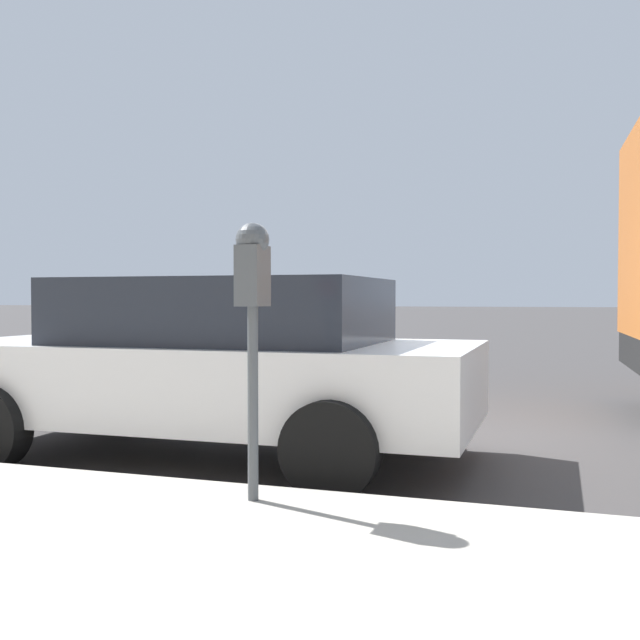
{
  "coord_description": "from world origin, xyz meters",
  "views": [
    {
      "loc": [
        -6.38,
        -1.38,
        1.28
      ],
      "look_at": [
        -2.08,
        0.04,
        1.15
      ],
      "focal_mm": 42.0,
      "sensor_mm": 36.0,
      "label": 1
    }
  ],
  "objects": [
    {
      "name": "ground_plane",
      "position": [
        0.0,
        0.0,
        0.0
      ],
      "size": [
        220.0,
        220.0,
        0.0
      ],
      "primitive_type": "plane",
      "color": "#3D3A3A"
    },
    {
      "name": "parking_meter",
      "position": [
        -2.53,
        0.29,
        1.34
      ],
      "size": [
        0.21,
        0.19,
        1.56
      ],
      "color": "#4C5156",
      "rests_on": "sidewalk"
    },
    {
      "name": "car_white",
      "position": [
        -0.95,
        1.33,
        0.76
      ],
      "size": [
        2.14,
        4.31,
        1.44
      ],
      "rotation": [
        0.0,
        0.0,
        0.01
      ],
      "color": "silver",
      "rests_on": "ground_plane"
    }
  ]
}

